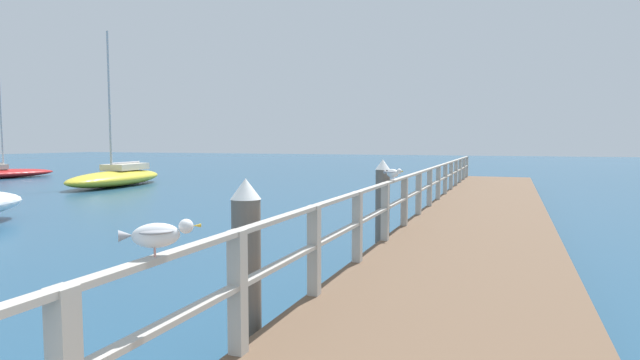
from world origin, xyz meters
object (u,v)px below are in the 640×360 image
at_px(dock_piling_near, 247,269).
at_px(seagull_foreground, 158,234).
at_px(dock_piling_far, 382,204).
at_px(seagull_background, 393,173).
at_px(boat_3, 117,177).

bearing_deg(dock_piling_near, seagull_foreground, -77.63).
distance_m(dock_piling_far, seagull_foreground, 7.24).
bearing_deg(seagull_background, seagull_foreground, 35.89).
distance_m(seagull_background, boat_3, 18.61).
height_order(seagull_foreground, boat_3, boat_3).
distance_m(seagull_foreground, boat_3, 22.70).
relative_size(dock_piling_far, boat_3, 0.25).
bearing_deg(boat_3, seagull_foreground, 125.11).
height_order(dock_piling_near, seagull_background, dock_piling_near).
distance_m(dock_piling_near, boat_3, 21.15).
bearing_deg(dock_piling_far, seagull_foreground, -86.93).
xyz_separation_m(dock_piling_far, seagull_background, (0.39, -0.84, 0.67)).
xyz_separation_m(dock_piling_near, seagull_background, (0.39, 4.60, 0.67)).
distance_m(dock_piling_far, boat_3, 17.81).
xyz_separation_m(dock_piling_near, boat_3, (-15.21, 14.69, -0.46)).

